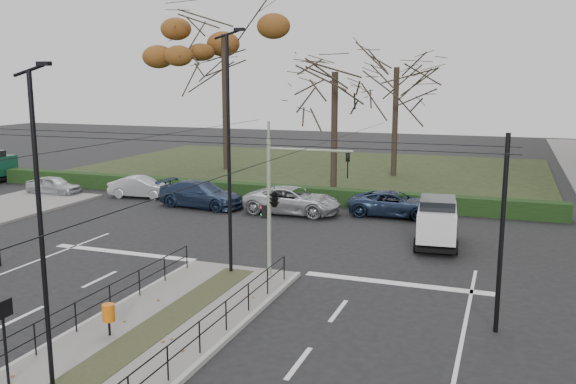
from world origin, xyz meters
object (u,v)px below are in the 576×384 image
Objects in this scene: parked_car_fourth at (293,200)px; streetlamp_median_near at (42,231)px; parked_car_fifth at (394,204)px; white_van at (437,221)px; rust_tree at (224,34)px; streetlamp_median_far at (229,152)px; traffic_light at (277,196)px; bare_tree_near at (335,81)px; litter_bin at (109,313)px; parked_car_first at (54,185)px; parked_car_second at (141,187)px; parked_car_third at (201,194)px; info_panel at (3,319)px; bare_tree_center at (397,75)px.

streetlamp_median_near is at bearing -177.46° from parked_car_fourth.
streetlamp_median_near reaches higher than parked_car_fifth.
white_van is 0.29× the size of rust_tree.
streetlamp_median_far reaches higher than parked_car_fifth.
bare_tree_near is at bearing 99.25° from traffic_light.
rust_tree reaches higher than litter_bin.
parked_car_first is 18.48m from rust_tree.
parked_car_fourth is (-1.48, 11.23, -4.04)m from streetlamp_median_far.
parked_car_first is 6.03m from parked_car_second.
parked_car_third is (-7.19, 11.06, -4.03)m from streetlamp_median_far.
traffic_light is 0.57× the size of streetlamp_median_far.
traffic_light is 0.96× the size of parked_car_fourth.
parked_car_first is (-17.37, 17.85, -0.18)m from litter_bin.
bare_tree_near is (-3.05, 18.71, 4.23)m from traffic_light.
info_panel reaches higher than parked_car_first.
bare_tree_center is at bearing 86.84° from streetlamp_median_far.
litter_bin is at bearing -154.82° from parked_car_second.
parked_car_fifth is at bearing 76.63° from info_panel.
parked_car_second is at bearing -79.99° from parked_car_first.
info_panel is at bearing 179.28° from parked_car_fourth.
white_van is at bearing 45.31° from streetlamp_median_far.
traffic_light reaches higher than parked_car_first.
parked_car_fourth is 20.62m from rust_tree.
traffic_light is 0.36× the size of rust_tree.
parked_car_second is at bearing 118.67° from streetlamp_median_near.
litter_bin is at bearing -88.89° from bare_tree_near.
streetlamp_median_near reaches higher than parked_car_second.
parked_car_fourth is at bearing 100.79° from parked_car_fifth.
streetlamp_median_near is (0.68, -3.14, 3.26)m from litter_bin.
white_van is 0.38× the size of bare_tree_center.
bare_tree_center reaches higher than parked_car_fifth.
parked_car_first is at bearing 130.69° from streetlamp_median_near.
traffic_light is 29.84m from rust_tree.
rust_tree reaches higher than white_van.
white_van is 0.84× the size of parked_car_fifth.
parked_car_second is 0.37× the size of bare_tree_center.
traffic_light is 26.66m from bare_tree_center.
bare_tree_near is at bearing 37.04° from parked_car_fifth.
parked_car_fourth reaches higher than parked_car_second.
white_van is 21.32m from bare_tree_center.
streetlamp_median_far is (0.77, 6.67, 3.99)m from litter_bin.
parked_car_fifth is at bearing -50.47° from bare_tree_near.
white_van is (14.18, -4.00, 0.39)m from parked_car_third.
streetlamp_median_near is at bearing -92.46° from bare_tree_center.
bare_tree_center is (1.56, 36.36, 3.75)m from streetlamp_median_near.
parked_car_first is 0.34× the size of bare_tree_center.
parked_car_third is (-6.42, 17.73, -0.04)m from litter_bin.
traffic_light is 5.56× the size of litter_bin.
streetlamp_median_far reaches higher than parked_car_first.
bare_tree_near is (-0.50, 25.67, 6.60)m from litter_bin.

